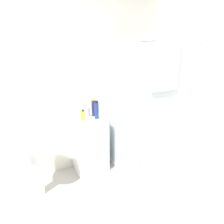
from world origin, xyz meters
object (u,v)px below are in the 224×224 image
Objects in this scene: sink at (34,150)px; shampoo_bottle_blue at (97,110)px; soap_dispenser at (83,116)px; lotion_bottle_white at (88,112)px; shampoo_bottle_tall_black at (94,108)px.

sink is 0.97m from shampoo_bottle_blue.
shampoo_bottle_blue is (0.91, 0.13, 0.33)m from sink.
lotion_bottle_white is at bearing 41.75° from soap_dispenser.
shampoo_bottle_blue reaches higher than soap_dispenser.
shampoo_bottle_blue reaches higher than sink.
lotion_bottle_white is (0.83, 0.27, 0.27)m from sink.
lotion_bottle_white is (-0.08, 0.13, -0.06)m from shampoo_bottle_blue.
sink is at bearing -171.53° from shampoo_bottle_blue.
shampoo_bottle_tall_black is at bearing 23.20° from soap_dispenser.
soap_dispenser is at bearing -156.80° from shampoo_bottle_tall_black.
shampoo_bottle_tall_black is 1.69× the size of lotion_bottle_white.
soap_dispenser is 1.04× the size of lotion_bottle_white.
lotion_bottle_white is (0.11, 0.10, -0.00)m from soap_dispenser.
sink is 0.91m from lotion_bottle_white.
soap_dispenser is 0.15m from lotion_bottle_white.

